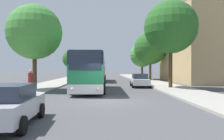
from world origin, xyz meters
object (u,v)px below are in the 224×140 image
at_px(parked_car_right_near, 140,80).
at_px(tree_left_far, 35,32).
at_px(tree_left_near, 72,59).
at_px(tree_right_near, 150,48).
at_px(parked_car_left_curb, 7,104).
at_px(pedestrian_waiting_near, 31,82).
at_px(bus_middle, 97,70).
at_px(tree_right_far, 171,27).
at_px(tree_right_mid, 142,55).
at_px(bus_front, 90,71).

relative_size(parked_car_right_near, tree_left_far, 0.57).
height_order(tree_left_near, tree_right_near, tree_right_near).
height_order(parked_car_left_curb, tree_left_far, tree_left_far).
bearing_deg(parked_car_left_curb, tree_right_near, 65.99).
height_order(parked_car_right_near, tree_left_near, tree_left_near).
distance_m(parked_car_left_curb, parked_car_right_near, 18.45).
bearing_deg(pedestrian_waiting_near, bus_middle, 148.61).
height_order(parked_car_left_curb, parked_car_right_near, parked_car_left_curb).
xyz_separation_m(pedestrian_waiting_near, tree_right_far, (12.49, 6.18, 5.36)).
bearing_deg(tree_right_mid, tree_right_near, -81.40).
bearing_deg(bus_front, parked_car_left_curb, -99.69).
bearing_deg(tree_right_mid, tree_right_far, -91.48).
relative_size(bus_middle, tree_right_far, 1.19).
bearing_deg(tree_right_mid, pedestrian_waiting_near, -116.31).
distance_m(pedestrian_waiting_near, tree_right_mid, 29.57).
relative_size(bus_middle, parked_car_left_curb, 2.63).
xyz_separation_m(bus_middle, tree_left_far, (-5.57, -14.81, 3.79)).
relative_size(bus_middle, tree_left_far, 1.33).
xyz_separation_m(tree_left_far, tree_right_near, (14.89, 17.01, 0.09)).
xyz_separation_m(parked_car_right_near, pedestrian_waiting_near, (-9.61, -8.46, 0.33)).
height_order(bus_front, bus_middle, bus_front).
bearing_deg(tree_right_near, tree_left_far, -131.20).
height_order(tree_right_mid, tree_right_far, tree_right_far).
distance_m(bus_middle, tree_right_mid, 11.31).
height_order(parked_car_left_curb, tree_left_near, tree_left_near).
xyz_separation_m(tree_right_mid, tree_right_far, (-0.52, -20.12, 1.68)).
height_order(parked_car_right_near, tree_right_far, tree_right_far).
xyz_separation_m(parked_car_right_near, tree_right_far, (2.88, -2.27, 5.69)).
bearing_deg(tree_right_near, tree_right_far, -94.36).
xyz_separation_m(tree_right_near, tree_right_mid, (-0.68, 4.47, -0.92)).
xyz_separation_m(bus_middle, tree_right_near, (9.32, 2.20, 3.88)).
height_order(parked_car_right_near, tree_left_far, tree_left_far).
distance_m(tree_left_near, tree_left_far, 28.30).
xyz_separation_m(bus_front, parked_car_right_near, (5.42, 4.05, -1.07)).
height_order(tree_right_near, tree_right_mid, tree_right_near).
bearing_deg(tree_right_far, tree_right_near, 85.64).
bearing_deg(tree_left_far, parked_car_left_curb, -76.61).
bearing_deg(tree_right_mid, bus_front, -111.93).
relative_size(tree_right_near, tree_right_mid, 1.20).
distance_m(bus_front, parked_car_right_near, 6.85).
xyz_separation_m(bus_front, bus_middle, (0.17, 15.22, -0.02)).
bearing_deg(parked_car_right_near, bus_front, 39.97).
relative_size(parked_car_left_curb, tree_right_far, 0.45).
distance_m(bus_front, parked_car_left_curb, 12.97).
bearing_deg(tree_right_near, bus_middle, -166.69).
xyz_separation_m(bus_front, tree_right_near, (9.49, 17.42, 3.86)).
bearing_deg(parked_car_right_near, tree_left_far, 21.79).
xyz_separation_m(bus_front, tree_left_far, (-5.40, 0.41, 3.78)).
bearing_deg(tree_left_near, pedestrian_waiting_near, -86.96).
xyz_separation_m(tree_left_near, tree_left_far, (0.55, -28.26, 1.33)).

